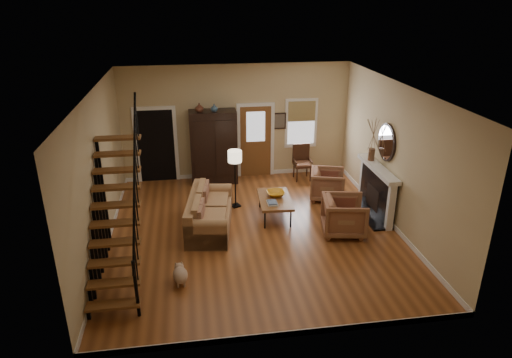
{
  "coord_description": "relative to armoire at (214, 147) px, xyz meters",
  "views": [
    {
      "loc": [
        -1.33,
        -9.14,
        5.14
      ],
      "look_at": [
        0.1,
        0.4,
        1.15
      ],
      "focal_mm": 32.0,
      "sensor_mm": 36.0,
      "label": 1
    }
  ],
  "objects": [
    {
      "name": "armchair_right",
      "position": [
        2.88,
        -1.62,
        -0.65
      ],
      "size": [
        1.09,
        1.07,
        0.8
      ],
      "primitive_type": "imported",
      "rotation": [
        0.0,
        0.0,
        1.28
      ],
      "color": "brown",
      "rests_on": "ground"
    },
    {
      "name": "coffee_table",
      "position": [
        1.3,
        -2.46,
        -0.8
      ],
      "size": [
        0.83,
        1.34,
        0.5
      ],
      "primitive_type": null,
      "rotation": [
        0.0,
        0.0,
        -0.06
      ],
      "color": "brown",
      "rests_on": "ground"
    },
    {
      "name": "floor_lamp",
      "position": [
        0.42,
        -1.74,
        -0.3
      ],
      "size": [
        0.45,
        0.45,
        1.51
      ],
      "primitive_type": null,
      "rotation": [
        0.0,
        0.0,
        0.37
      ],
      "color": "black",
      "rests_on": "ground"
    },
    {
      "name": "fireplace",
      "position": [
        3.83,
        -2.65,
        -0.31
      ],
      "size": [
        0.33,
        1.95,
        2.3
      ],
      "color": "black",
      "rests_on": "ground"
    },
    {
      "name": "dog",
      "position": [
        -0.97,
        -4.93,
        -0.88
      ],
      "size": [
        0.32,
        0.5,
        0.34
      ],
      "primitive_type": null,
      "rotation": [
        0.0,
        0.0,
        0.09
      ],
      "color": "tan",
      "rests_on": "ground"
    },
    {
      "name": "armoire",
      "position": [
        0.0,
        0.0,
        0.0
      ],
      "size": [
        1.3,
        0.6,
        2.1
      ],
      "primitive_type": null,
      "color": "black",
      "rests_on": "ground"
    },
    {
      "name": "armchair_left",
      "position": [
        2.71,
        -3.49,
        -0.62
      ],
      "size": [
        1.11,
        1.08,
        0.87
      ],
      "primitive_type": "imported",
      "rotation": [
        0.0,
        0.0,
        1.39
      ],
      "color": "brown",
      "rests_on": "ground"
    },
    {
      "name": "vase_a",
      "position": [
        -0.35,
        -0.1,
        1.17
      ],
      "size": [
        0.24,
        0.24,
        0.25
      ],
      "primitive_type": "imported",
      "color": "#4C2619",
      "rests_on": "armoire"
    },
    {
      "name": "bowl",
      "position": [
        1.35,
        -2.31,
        -0.5
      ],
      "size": [
        0.44,
        0.44,
        0.11
      ],
      "primitive_type": "imported",
      "color": "#C58117",
      "rests_on": "coffee_table"
    },
    {
      "name": "side_chair",
      "position": [
        2.55,
        -0.2,
        -0.54
      ],
      "size": [
        0.54,
        0.54,
        1.02
      ],
      "primitive_type": null,
      "color": "#391F12",
      "rests_on": "ground"
    },
    {
      "name": "books",
      "position": [
        1.18,
        -2.76,
        -0.52
      ],
      "size": [
        0.24,
        0.33,
        0.06
      ],
      "primitive_type": null,
      "color": "beige",
      "rests_on": "coffee_table"
    },
    {
      "name": "vase_b",
      "position": [
        0.05,
        -0.1,
        1.16
      ],
      "size": [
        0.2,
        0.2,
        0.21
      ],
      "primitive_type": "imported",
      "color": "#334C60",
      "rests_on": "armoire"
    },
    {
      "name": "room",
      "position": [
        0.29,
        -1.39,
        0.46
      ],
      "size": [
        7.0,
        7.33,
        3.3
      ],
      "color": "brown",
      "rests_on": "ground"
    },
    {
      "name": "staircase",
      "position": [
        -2.08,
        -4.45,
        0.55
      ],
      "size": [
        0.94,
        2.8,
        3.2
      ],
      "primitive_type": null,
      "color": "brown",
      "rests_on": "ground"
    },
    {
      "name": "sofa",
      "position": [
        -0.29,
        -2.78,
        -0.65
      ],
      "size": [
        1.23,
        2.26,
        0.8
      ],
      "primitive_type": null,
      "rotation": [
        0.0,
        0.0,
        -0.15
      ],
      "color": "#9D7047",
      "rests_on": "ground"
    }
  ]
}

